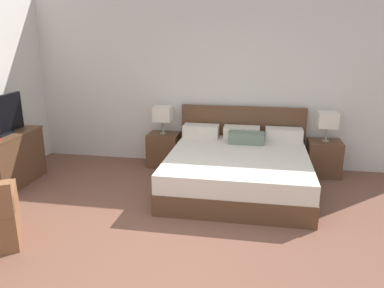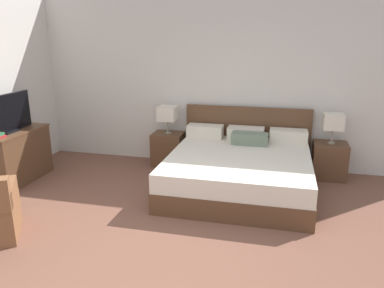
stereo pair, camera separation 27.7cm
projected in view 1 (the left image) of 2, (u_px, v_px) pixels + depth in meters
ground_plane at (160, 272)px, 3.53m from camera, size 9.66×9.66×0.00m
wall_back at (209, 81)px, 6.21m from camera, size 7.19×0.06×2.83m
bed at (238, 168)px, 5.42m from camera, size 2.05×2.11×1.03m
nightstand_left at (164, 149)px, 6.36m from camera, size 0.51×0.43×0.56m
nightstand_right at (324, 158)px, 5.91m from camera, size 0.51×0.43×0.56m
table_lamp_left at (163, 114)px, 6.19m from camera, size 0.29×0.29×0.46m
table_lamp_right at (328, 120)px, 5.74m from camera, size 0.29×0.29×0.46m
dresser at (10, 159)px, 5.50m from camera, size 0.49×1.10×0.79m
tv at (0, 116)px, 5.24m from camera, size 0.18×0.97×0.56m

